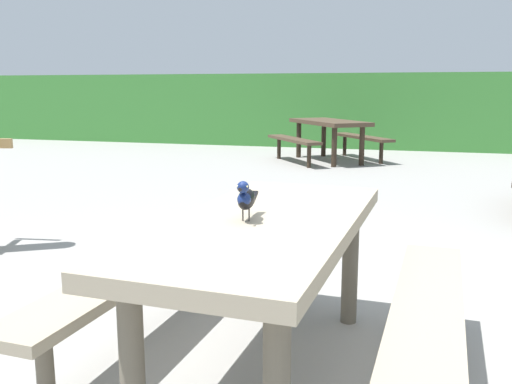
% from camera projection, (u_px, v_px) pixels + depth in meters
% --- Properties ---
extents(ground_plane, '(60.00, 60.00, 0.00)m').
position_uv_depth(ground_plane, '(282.00, 360.00, 2.69)').
color(ground_plane, gray).
extents(hedge_wall, '(28.00, 1.79, 1.63)m').
position_uv_depth(hedge_wall, '(391.00, 110.00, 12.48)').
color(hedge_wall, '#387A33').
rests_on(hedge_wall, ground).
extents(picnic_table_foreground, '(1.76, 1.84, 0.74)m').
position_uv_depth(picnic_table_foreground, '(266.00, 258.00, 2.47)').
color(picnic_table_foreground, gray).
rests_on(picnic_table_foreground, ground).
extents(bird_grackle, '(0.08, 0.29, 0.18)m').
position_uv_depth(bird_grackle, '(246.00, 198.00, 2.36)').
color(bird_grackle, black).
rests_on(bird_grackle, picnic_table_foreground).
extents(picnic_table_mid_right, '(2.37, 2.38, 0.74)m').
position_uv_depth(picnic_table_mid_right, '(329.00, 131.00, 9.92)').
color(picnic_table_mid_right, '#473828').
rests_on(picnic_table_mid_right, ground).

